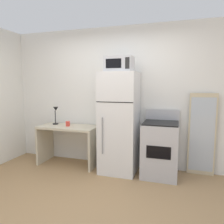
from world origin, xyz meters
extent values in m
plane|color=#9E7A51|center=(0.00, 0.00, 0.00)|extent=(12.00, 12.00, 0.00)
cube|color=white|center=(0.00, 1.70, 1.30)|extent=(5.00, 0.10, 2.60)
cube|color=beige|center=(-0.90, 1.36, 0.73)|extent=(1.12, 0.55, 0.04)
cube|color=beige|center=(-1.44, 1.36, 0.35)|extent=(0.04, 0.55, 0.71)
cube|color=beige|center=(-0.36, 1.36, 0.35)|extent=(0.04, 0.55, 0.71)
cylinder|color=black|center=(-1.24, 1.45, 0.76)|extent=(0.11, 0.11, 0.02)
cylinder|color=black|center=(-1.24, 1.45, 0.90)|extent=(0.02, 0.02, 0.26)
cone|color=black|center=(-1.21, 1.43, 1.07)|extent=(0.10, 0.10, 0.08)
cylinder|color=#D83F33|center=(-0.90, 1.34, 0.80)|extent=(0.08, 0.08, 0.09)
cube|color=white|center=(0.13, 1.32, 0.87)|extent=(0.62, 0.62, 1.75)
cube|color=black|center=(0.13, 1.01, 1.26)|extent=(0.61, 0.00, 0.01)
cylinder|color=gray|center=(-0.07, 1.00, 0.70)|extent=(0.02, 0.02, 0.61)
cube|color=#B7B7BC|center=(0.13, 1.30, 1.88)|extent=(0.46, 0.34, 0.26)
cube|color=black|center=(0.08, 1.13, 1.88)|extent=(0.26, 0.01, 0.15)
cube|color=black|center=(0.31, 1.13, 1.88)|extent=(0.07, 0.01, 0.18)
cube|color=#B7B7BC|center=(0.84, 1.33, 0.45)|extent=(0.59, 0.60, 0.90)
cube|color=black|center=(0.84, 1.33, 0.91)|extent=(0.56, 0.58, 0.02)
cube|color=#B7B7BC|center=(0.84, 1.61, 1.01)|extent=(0.59, 0.04, 0.18)
cube|color=black|center=(0.84, 1.03, 0.50)|extent=(0.37, 0.01, 0.20)
cube|color=#C6B793|center=(1.50, 1.59, 0.70)|extent=(0.44, 0.03, 1.40)
cube|color=#B2BCC6|center=(1.50, 1.57, 0.70)|extent=(0.39, 0.00, 1.26)
camera|label=1|loc=(1.12, -2.24, 1.53)|focal=34.32mm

